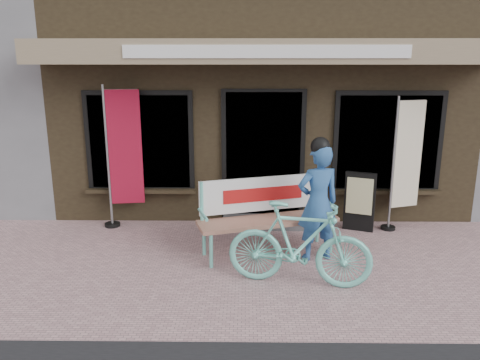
{
  "coord_description": "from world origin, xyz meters",
  "views": [
    {
      "loc": [
        -0.28,
        -5.47,
        2.64
      ],
      "look_at": [
        -0.36,
        0.7,
        1.05
      ],
      "focal_mm": 35.0,
      "sensor_mm": 36.0,
      "label": 1
    }
  ],
  "objects_px": {
    "person": "(318,201)",
    "bicycle": "(299,244)",
    "nobori_cream": "(405,162)",
    "menu_stand": "(359,201)",
    "bench": "(266,210)",
    "nobori_red": "(122,155)"
  },
  "relations": [
    {
      "from": "bicycle",
      "to": "person",
      "type": "bearing_deg",
      "value": -11.59
    },
    {
      "from": "person",
      "to": "nobori_cream",
      "type": "xyz_separation_m",
      "value": [
        1.53,
        1.22,
        0.27
      ]
    },
    {
      "from": "nobori_cream",
      "to": "menu_stand",
      "type": "bearing_deg",
      "value": 170.72
    },
    {
      "from": "person",
      "to": "nobori_cream",
      "type": "height_order",
      "value": "nobori_cream"
    },
    {
      "from": "bench",
      "to": "menu_stand",
      "type": "bearing_deg",
      "value": 12.18
    },
    {
      "from": "bench",
      "to": "bicycle",
      "type": "xyz_separation_m",
      "value": [
        0.36,
        -1.01,
        -0.1
      ]
    },
    {
      "from": "bench",
      "to": "nobori_red",
      "type": "distance_m",
      "value": 2.52
    },
    {
      "from": "person",
      "to": "menu_stand",
      "type": "relative_size",
      "value": 1.78
    },
    {
      "from": "person",
      "to": "nobori_cream",
      "type": "bearing_deg",
      "value": 23.32
    },
    {
      "from": "nobori_red",
      "to": "bicycle",
      "type": "bearing_deg",
      "value": -46.07
    },
    {
      "from": "person",
      "to": "menu_stand",
      "type": "distance_m",
      "value": 1.42
    },
    {
      "from": "bicycle",
      "to": "nobori_red",
      "type": "xyz_separation_m",
      "value": [
        -2.59,
        2.03,
        0.66
      ]
    },
    {
      "from": "nobori_red",
      "to": "person",
      "type": "bearing_deg",
      "value": -31.47
    },
    {
      "from": "bench",
      "to": "bicycle",
      "type": "relative_size",
      "value": 1.16
    },
    {
      "from": "person",
      "to": "nobori_cream",
      "type": "distance_m",
      "value": 1.97
    },
    {
      "from": "person",
      "to": "bicycle",
      "type": "bearing_deg",
      "value": -127.96
    },
    {
      "from": "person",
      "to": "bicycle",
      "type": "xyz_separation_m",
      "value": [
        -0.32,
        -0.77,
        -0.31
      ]
    },
    {
      "from": "person",
      "to": "nobori_red",
      "type": "height_order",
      "value": "nobori_red"
    },
    {
      "from": "bicycle",
      "to": "nobori_red",
      "type": "distance_m",
      "value": 3.36
    },
    {
      "from": "person",
      "to": "menu_stand",
      "type": "bearing_deg",
      "value": 37.78
    },
    {
      "from": "nobori_cream",
      "to": "menu_stand",
      "type": "xyz_separation_m",
      "value": [
        -0.7,
        -0.12,
        -0.61
      ]
    },
    {
      "from": "bench",
      "to": "nobori_red",
      "type": "height_order",
      "value": "nobori_red"
    }
  ]
}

